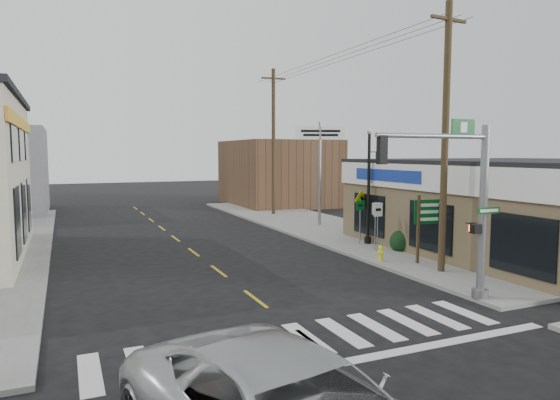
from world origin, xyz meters
name	(u,v)px	position (x,y,z in m)	size (l,w,h in m)	color
ground	(315,344)	(0.00, 0.00, 0.00)	(140.00, 140.00, 0.00)	black
sidewalk_right	(351,235)	(9.00, 13.00, 0.07)	(6.00, 38.00, 0.13)	gray
center_line	(219,271)	(0.00, 8.00, 0.01)	(0.12, 56.00, 0.01)	gold
crosswalk	(307,338)	(0.00, 0.40, 0.01)	(11.00, 2.20, 0.01)	silver
thrift_store	(535,208)	(14.50, 6.00, 2.00)	(12.00, 14.00, 4.00)	brown
bldg_distant_right	(278,173)	(12.00, 30.00, 2.80)	(8.00, 10.00, 5.60)	brown
traffic_signal_pole	(467,193)	(5.56, 1.00, 3.35)	(4.25, 0.36, 5.38)	gray
guide_sign	(432,218)	(8.20, 5.60, 1.91)	(1.57, 0.13, 2.74)	#453620
fire_hydrant	(381,252)	(6.44, 6.56, 0.48)	(0.20, 0.20, 0.64)	yellow
ped_crossing_sign	(361,206)	(8.20, 10.82, 1.89)	(0.99, 0.07, 2.55)	gray
lamp_post	(370,177)	(8.26, 10.16, 3.37)	(0.73, 0.57, 5.59)	black
dance_center_sign	(320,147)	(9.00, 16.69, 4.91)	(2.96, 0.18, 6.28)	gray
bare_tree	(443,179)	(9.43, 6.38, 3.42)	(2.09, 2.09, 4.18)	black
shrub_front	(549,264)	(10.09, 1.71, 0.67)	(1.45, 1.45, 1.09)	#223A18
shrub_back	(401,242)	(8.63, 8.10, 0.52)	(1.05, 1.05, 0.79)	black
utility_pole_near	(445,136)	(7.50, 4.19, 5.16)	(1.71, 0.26, 9.81)	#41301C
utility_pole_far	(273,140)	(8.56, 22.92, 5.43)	(1.80, 0.27, 10.34)	#3E2D1A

